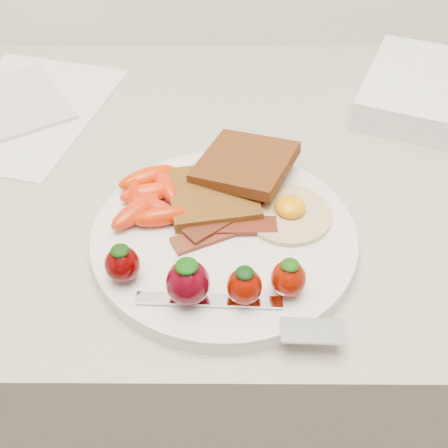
{
  "coord_description": "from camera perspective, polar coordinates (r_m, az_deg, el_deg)",
  "views": [
    {
      "loc": [
        0.03,
        1.16,
        1.32
      ],
      "look_at": [
        0.03,
        1.56,
        0.93
      ],
      "focal_mm": 45.0,
      "sensor_mm": 36.0,
      "label": 1
    }
  ],
  "objects": [
    {
      "name": "fried_egg",
      "position": [
        0.59,
        6.59,
        1.2
      ],
      "size": [
        0.11,
        0.11,
        0.02
      ],
      "color": "beige",
      "rests_on": "plate"
    },
    {
      "name": "paper_sheet",
      "position": [
        0.83,
        -19.88,
        10.87
      ],
      "size": [
        0.27,
        0.31,
        0.0
      ],
      "primitive_type": "cube",
      "rotation": [
        0.0,
        0.0,
        -0.26
      ],
      "color": "white",
      "rests_on": "counter"
    },
    {
      "name": "bacon_strips",
      "position": [
        0.57,
        -0.01,
        -0.16
      ],
      "size": [
        0.11,
        0.09,
        0.01
      ],
      "color": "#450C0F",
      "rests_on": "plate"
    },
    {
      "name": "notepad",
      "position": [
        0.84,
        -20.14,
        11.64
      ],
      "size": [
        0.18,
        0.2,
        0.01
      ],
      "primitive_type": "cube",
      "rotation": [
        0.0,
        0.0,
        0.56
      ],
      "color": "beige",
      "rests_on": "paper_sheet"
    },
    {
      "name": "toast_lower",
      "position": [
        0.6,
        -1.19,
        2.96
      ],
      "size": [
        0.11,
        0.11,
        0.01
      ],
      "primitive_type": "cube",
      "rotation": [
        0.0,
        0.0,
        0.18
      ],
      "color": "#4C2B12",
      "rests_on": "plate"
    },
    {
      "name": "baby_carrots",
      "position": [
        0.6,
        -7.64,
        2.69
      ],
      "size": [
        0.09,
        0.11,
        0.02
      ],
      "color": "red",
      "rests_on": "plate"
    },
    {
      "name": "strawberries",
      "position": [
        0.5,
        -1.89,
        -5.5
      ],
      "size": [
        0.18,
        0.06,
        0.05
      ],
      "color": "#470001",
      "rests_on": "plate"
    },
    {
      "name": "plate",
      "position": [
        0.58,
        0.0,
        -1.36
      ],
      "size": [
        0.27,
        0.27,
        0.02
      ],
      "primitive_type": "cylinder",
      "color": "silver",
      "rests_on": "counter"
    },
    {
      "name": "toast_upper",
      "position": [
        0.62,
        2.17,
        6.17
      ],
      "size": [
        0.13,
        0.13,
        0.02
      ],
      "primitive_type": "cube",
      "rotation": [
        0.0,
        -0.1,
        -0.43
      ],
      "color": "#3D1F07",
      "rests_on": "toast_lower"
    },
    {
      "name": "fork",
      "position": [
        0.5,
        3.17,
        -9.09
      ],
      "size": [
        0.18,
        0.06,
        0.0
      ],
      "color": "silver",
      "rests_on": "plate"
    },
    {
      "name": "counter",
      "position": [
        1.03,
        -1.59,
        -13.93
      ],
      "size": [
        2.0,
        0.6,
        0.9
      ],
      "primitive_type": "cube",
      "color": "gray",
      "rests_on": "ground"
    }
  ]
}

